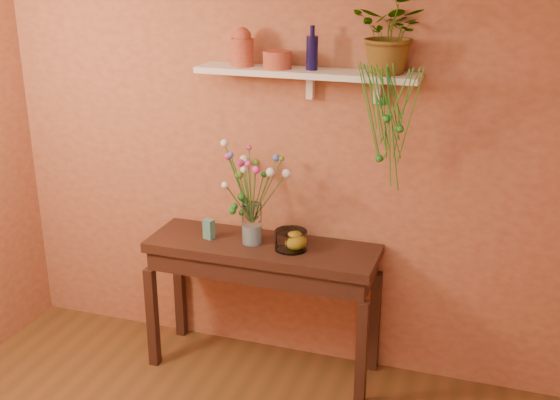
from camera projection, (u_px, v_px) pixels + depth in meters
name	position (u px, v px, depth m)	size (l,w,h in m)	color
room	(145.00, 312.00, 2.54)	(4.04, 4.04, 2.70)	brown
sideboard	(262.00, 263.00, 4.36)	(1.44, 0.46, 0.87)	#361E15
wall_shelf	(308.00, 74.00, 4.01)	(1.30, 0.24, 0.19)	white
terracotta_jug	(242.00, 48.00, 4.08)	(0.15, 0.15, 0.22)	#BB4E38
terracotta_pot	(277.00, 60.00, 4.01)	(0.16, 0.16, 0.10)	#BB4E38
blue_bottle	(312.00, 52.00, 3.95)	(0.07, 0.07, 0.25)	#0D0A37
spider_plant	(392.00, 33.00, 3.79)	(0.40, 0.35, 0.45)	#216C20
plant_fronds	(387.00, 118.00, 3.79)	(0.36, 0.33, 0.72)	#216C20
glass_vase	(252.00, 227.00, 4.30)	(0.12, 0.12, 0.26)	white
bouquet	(250.00, 177.00, 4.19)	(0.41, 0.37, 0.51)	#386B28
glass_bowl	(291.00, 241.00, 4.23)	(0.20, 0.20, 0.12)	white
lemon	(295.00, 241.00, 4.24)	(0.09, 0.09, 0.09)	yellow
carton	(209.00, 229.00, 4.38)	(0.06, 0.05, 0.13)	teal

